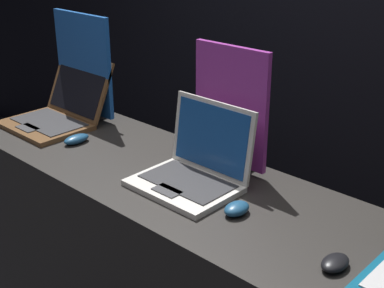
{
  "coord_description": "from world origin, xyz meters",
  "views": [
    {
      "loc": [
        1.1,
        -0.89,
        1.79
      ],
      "look_at": [
        -0.01,
        0.29,
        1.11
      ],
      "focal_mm": 50.0,
      "sensor_mm": 36.0,
      "label": 1
    }
  ],
  "objects_px": {
    "promo_stand_front": "(84,68)",
    "promo_stand_middle": "(230,112)",
    "laptop_front": "(59,110)",
    "laptop_middle": "(195,167)",
    "mouse_middle": "(237,209)",
    "mouse_front": "(76,139)",
    "mouse_back": "(335,263)"
  },
  "relations": [
    {
      "from": "promo_stand_front",
      "to": "promo_stand_middle",
      "type": "relative_size",
      "value": 1.04
    },
    {
      "from": "laptop_front",
      "to": "promo_stand_middle",
      "type": "bearing_deg",
      "value": 11.02
    },
    {
      "from": "laptop_middle",
      "to": "mouse_middle",
      "type": "bearing_deg",
      "value": -15.28
    },
    {
      "from": "mouse_front",
      "to": "mouse_back",
      "type": "relative_size",
      "value": 1.18
    },
    {
      "from": "laptop_middle",
      "to": "mouse_middle",
      "type": "height_order",
      "value": "laptop_middle"
    },
    {
      "from": "promo_stand_front",
      "to": "mouse_middle",
      "type": "xyz_separation_m",
      "value": [
        1.07,
        -0.23,
        -0.2
      ]
    },
    {
      "from": "promo_stand_front",
      "to": "mouse_back",
      "type": "distance_m",
      "value": 1.46
    },
    {
      "from": "laptop_front",
      "to": "mouse_back",
      "type": "relative_size",
      "value": 4.13
    },
    {
      "from": "laptop_middle",
      "to": "promo_stand_middle",
      "type": "distance_m",
      "value": 0.24
    },
    {
      "from": "laptop_front",
      "to": "mouse_back",
      "type": "distance_m",
      "value": 1.43
    },
    {
      "from": "laptop_front",
      "to": "mouse_middle",
      "type": "height_order",
      "value": "laptop_front"
    },
    {
      "from": "mouse_front",
      "to": "laptop_middle",
      "type": "relative_size",
      "value": 0.33
    },
    {
      "from": "laptop_middle",
      "to": "promo_stand_middle",
      "type": "relative_size",
      "value": 0.77
    },
    {
      "from": "promo_stand_front",
      "to": "mouse_middle",
      "type": "distance_m",
      "value": 1.11
    },
    {
      "from": "promo_stand_middle",
      "to": "laptop_middle",
      "type": "bearing_deg",
      "value": -90.0
    },
    {
      "from": "laptop_front",
      "to": "mouse_front",
      "type": "relative_size",
      "value": 3.5
    },
    {
      "from": "mouse_front",
      "to": "promo_stand_front",
      "type": "relative_size",
      "value": 0.24
    },
    {
      "from": "laptop_middle",
      "to": "promo_stand_middle",
      "type": "height_order",
      "value": "promo_stand_middle"
    },
    {
      "from": "laptop_middle",
      "to": "mouse_middle",
      "type": "xyz_separation_m",
      "value": [
        0.23,
        -0.06,
        -0.04
      ]
    },
    {
      "from": "mouse_middle",
      "to": "promo_stand_middle",
      "type": "bearing_deg",
      "value": 133.49
    },
    {
      "from": "promo_stand_front",
      "to": "laptop_front",
      "type": "bearing_deg",
      "value": -90.0
    },
    {
      "from": "mouse_front",
      "to": "laptop_middle",
      "type": "bearing_deg",
      "value": 6.23
    },
    {
      "from": "promo_stand_middle",
      "to": "promo_stand_front",
      "type": "bearing_deg",
      "value": -179.16
    },
    {
      "from": "laptop_middle",
      "to": "laptop_front",
      "type": "bearing_deg",
      "value": 178.6
    },
    {
      "from": "mouse_back",
      "to": "promo_stand_front",
      "type": "bearing_deg",
      "value": 169.08
    },
    {
      "from": "mouse_middle",
      "to": "promo_stand_middle",
      "type": "xyz_separation_m",
      "value": [
        -0.23,
        0.25,
        0.19
      ]
    },
    {
      "from": "mouse_front",
      "to": "promo_stand_front",
      "type": "height_order",
      "value": "promo_stand_front"
    },
    {
      "from": "laptop_middle",
      "to": "mouse_back",
      "type": "bearing_deg",
      "value": -10.0
    },
    {
      "from": "laptop_front",
      "to": "laptop_middle",
      "type": "distance_m",
      "value": 0.83
    },
    {
      "from": "mouse_front",
      "to": "mouse_back",
      "type": "xyz_separation_m",
      "value": [
        1.18,
        -0.04,
        -0.0
      ]
    },
    {
      "from": "mouse_front",
      "to": "mouse_back",
      "type": "height_order",
      "value": "mouse_front"
    },
    {
      "from": "laptop_front",
      "to": "mouse_middle",
      "type": "relative_size",
      "value": 4.28
    }
  ]
}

